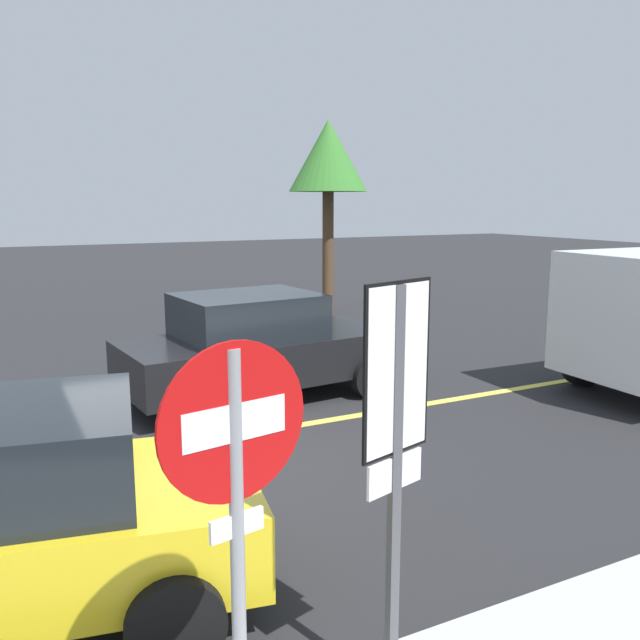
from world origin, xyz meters
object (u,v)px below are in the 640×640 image
object	(u,v)px
stop_sign	(236,497)
speed_limit_sign	(396,414)
car_black_far_lane	(257,346)
tree_left_verge	(328,159)

from	to	relation	value
stop_sign	speed_limit_sign	distance (m)	1.09
speed_limit_sign	stop_sign	bearing A→B (deg)	-166.00
car_black_far_lane	tree_left_verge	xyz separation A→B (m)	(4.67, 6.64, 3.21)
stop_sign	speed_limit_sign	size ratio (longest dim) A/B	0.93
car_black_far_lane	stop_sign	bearing A→B (deg)	-112.30
speed_limit_sign	tree_left_verge	bearing A→B (deg)	63.92
speed_limit_sign	car_black_far_lane	xyz separation A→B (m)	(1.55, 6.08, -0.96)
stop_sign	tree_left_verge	xyz separation A→B (m)	(7.28, 12.99, 2.42)
stop_sign	car_black_far_lane	distance (m)	6.90
speed_limit_sign	tree_left_verge	size ratio (longest dim) A/B	0.50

